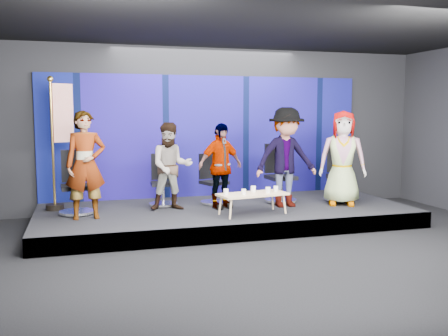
{
  "coord_description": "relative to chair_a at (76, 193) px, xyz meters",
  "views": [
    {
      "loc": [
        -2.67,
        -6.57,
        2.12
      ],
      "look_at": [
        -0.06,
        2.4,
        1.07
      ],
      "focal_mm": 40.0,
      "sensor_mm": 36.0,
      "label": 1
    }
  ],
  "objects": [
    {
      "name": "panelist_a",
      "position": [
        0.17,
        -0.48,
        0.55
      ],
      "size": [
        0.7,
        0.49,
        1.85
      ],
      "primitive_type": "imported",
      "rotation": [
        0.0,
        0.0,
        0.07
      ],
      "color": "black",
      "rests_on": "riser"
    },
    {
      "name": "mug_a",
      "position": [
        2.53,
        -0.95,
        0.06
      ],
      "size": [
        0.09,
        0.09,
        0.1
      ],
      "primitive_type": "cylinder",
      "color": "silver",
      "rests_on": "coffee_table"
    },
    {
      "name": "mug_c",
      "position": [
        3.09,
        -0.79,
        0.06
      ],
      "size": [
        0.09,
        0.09,
        0.11
      ],
      "primitive_type": "cylinder",
      "color": "silver",
      "rests_on": "coffee_table"
    },
    {
      "name": "chair_b",
      "position": [
        1.63,
        0.37,
        -0.04
      ],
      "size": [
        0.6,
        0.6,
        1.01
      ],
      "rotation": [
        0.0,
        0.0,
        -0.07
      ],
      "color": "silver",
      "rests_on": "riser"
    },
    {
      "name": "ground",
      "position": [
        2.75,
        -2.66,
        -0.68
      ],
      "size": [
        10.0,
        10.0,
        0.0
      ],
      "primitive_type": "plane",
      "color": "black",
      "rests_on": "ground"
    },
    {
      "name": "panelist_e",
      "position": [
        5.03,
        -0.54,
        0.55
      ],
      "size": [
        1.07,
        0.91,
        1.85
      ],
      "primitive_type": "imported",
      "rotation": [
        0.0,
        0.0,
        -0.43
      ],
      "color": "black",
      "rests_on": "riser"
    },
    {
      "name": "chair_e",
      "position": [
        5.22,
        -0.07,
        0.0
      ],
      "size": [
        0.85,
        0.85,
        1.14
      ],
      "rotation": [
        0.0,
        0.0,
        -0.43
      ],
      "color": "silver",
      "rests_on": "riser"
    },
    {
      "name": "backdrop",
      "position": [
        2.75,
        1.29,
        0.92
      ],
      "size": [
        7.0,
        0.08,
        2.6
      ],
      "primitive_type": "cube",
      "color": "#071355",
      "rests_on": "riser"
    },
    {
      "name": "panelist_d",
      "position": [
        3.89,
        -0.41,
        0.58
      ],
      "size": [
        1.25,
        0.74,
        1.91
      ],
      "primitive_type": "imported",
      "rotation": [
        0.0,
        0.0,
        0.03
      ],
      "color": "black",
      "rests_on": "riser"
    },
    {
      "name": "mug_d",
      "position": [
        3.3,
        -0.99,
        0.06
      ],
      "size": [
        0.09,
        0.09,
        0.11
      ],
      "primitive_type": "cylinder",
      "color": "silver",
      "rests_on": "coffee_table"
    },
    {
      "name": "chair_c",
      "position": [
        2.61,
        0.29,
        -0.05
      ],
      "size": [
        0.71,
        0.71,
        1.0
      ],
      "rotation": [
        0.0,
        0.0,
        0.32
      ],
      "color": "silver",
      "rests_on": "riser"
    },
    {
      "name": "room_walls",
      "position": [
        2.75,
        -2.66,
        1.75
      ],
      "size": [
        10.02,
        8.02,
        3.51
      ],
      "color": "black",
      "rests_on": "ground"
    },
    {
      "name": "panelist_b",
      "position": [
        1.71,
        -0.13,
        0.44
      ],
      "size": [
        0.83,
        0.67,
        1.63
      ],
      "primitive_type": "imported",
      "rotation": [
        0.0,
        0.0,
        -0.07
      ],
      "color": "black",
      "rests_on": "riser"
    },
    {
      "name": "chair_a",
      "position": [
        0.0,
        0.0,
        0.0
      ],
      "size": [
        0.69,
        0.69,
        1.14
      ],
      "rotation": [
        0.0,
        0.0,
        0.07
      ],
      "color": "silver",
      "rests_on": "riser"
    },
    {
      "name": "riser",
      "position": [
        2.75,
        -0.16,
        -0.53
      ],
      "size": [
        7.0,
        3.0,
        0.3
      ],
      "primitive_type": "cube",
      "color": "black",
      "rests_on": "ground"
    },
    {
      "name": "mug_b",
      "position": [
        2.83,
        -1.03,
        0.05
      ],
      "size": [
        0.08,
        0.08,
        0.1
      ],
      "primitive_type": "cylinder",
      "color": "silver",
      "rests_on": "coffee_table"
    },
    {
      "name": "flag_stand",
      "position": [
        -0.28,
        0.54,
        0.94
      ],
      "size": [
        0.55,
        0.35,
        2.48
      ],
      "rotation": [
        0.0,
        0.0,
        0.45
      ],
      "color": "black",
      "rests_on": "riser"
    },
    {
      "name": "mug_e",
      "position": [
        3.51,
        -0.83,
        0.05
      ],
      "size": [
        0.08,
        0.08,
        0.1
      ],
      "primitive_type": "cylinder",
      "color": "silver",
      "rests_on": "coffee_table"
    },
    {
      "name": "panelist_c",
      "position": [
        2.63,
        -0.21,
        0.43
      ],
      "size": [
        1.02,
        0.67,
        1.62
      ],
      "primitive_type": "imported",
      "rotation": [
        0.0,
        0.0,
        0.32
      ],
      "color": "black",
      "rests_on": "riser"
    },
    {
      "name": "chair_d",
      "position": [
        3.97,
        0.1,
        0.01
      ],
      "size": [
        0.68,
        0.68,
        1.18
      ],
      "rotation": [
        0.0,
        0.0,
        0.03
      ],
      "color": "silver",
      "rests_on": "riser"
    },
    {
      "name": "coffee_table",
      "position": [
        3.03,
        -0.94,
        -0.02
      ],
      "size": [
        1.31,
        0.73,
        0.38
      ],
      "rotation": [
        0.0,
        0.0,
        0.17
      ],
      "color": "tan",
      "rests_on": "riser"
    }
  ]
}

